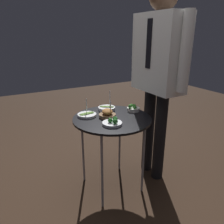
{
  "coord_description": "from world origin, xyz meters",
  "views": [
    {
      "loc": [
        1.51,
        -0.84,
        1.36
      ],
      "look_at": [
        0.0,
        0.0,
        0.74
      ],
      "focal_mm": 35.0,
      "sensor_mm": 36.0,
      "label": 1
    }
  ],
  "objects_px": {
    "bowl_broccoli_near_rim": "(133,109)",
    "bowl_asparagus_center": "(107,108)",
    "bowl_roast_mid_right": "(107,114)",
    "bowl_asparagus_mid_left": "(87,115)",
    "bowl_broccoli_back_left": "(113,123)",
    "serving_cart": "(112,123)",
    "waiter_figure": "(159,63)"
  },
  "relations": [
    {
      "from": "serving_cart",
      "to": "bowl_asparagus_center",
      "type": "distance_m",
      "value": 0.21
    },
    {
      "from": "bowl_broccoli_back_left",
      "to": "bowl_asparagus_mid_left",
      "type": "relative_size",
      "value": 0.96
    },
    {
      "from": "bowl_roast_mid_right",
      "to": "bowl_asparagus_center",
      "type": "height_order",
      "value": "bowl_asparagus_center"
    },
    {
      "from": "bowl_asparagus_center",
      "to": "waiter_figure",
      "type": "distance_m",
      "value": 0.62
    },
    {
      "from": "bowl_roast_mid_right",
      "to": "serving_cart",
      "type": "bearing_deg",
      "value": 49.79
    },
    {
      "from": "serving_cart",
      "to": "bowl_asparagus_mid_left",
      "type": "xyz_separation_m",
      "value": [
        -0.13,
        -0.17,
        0.06
      ]
    },
    {
      "from": "bowl_broccoli_back_left",
      "to": "waiter_figure",
      "type": "relative_size",
      "value": 0.09
    },
    {
      "from": "serving_cart",
      "to": "waiter_figure",
      "type": "bearing_deg",
      "value": 88.34
    },
    {
      "from": "bowl_broccoli_back_left",
      "to": "bowl_asparagus_center",
      "type": "xyz_separation_m",
      "value": [
        -0.33,
        0.12,
        -0.0
      ]
    },
    {
      "from": "serving_cart",
      "to": "bowl_asparagus_mid_left",
      "type": "height_order",
      "value": "bowl_asparagus_mid_left"
    },
    {
      "from": "waiter_figure",
      "to": "bowl_asparagus_mid_left",
      "type": "bearing_deg",
      "value": -103.12
    },
    {
      "from": "bowl_roast_mid_right",
      "to": "bowl_asparagus_mid_left",
      "type": "distance_m",
      "value": 0.18
    },
    {
      "from": "serving_cart",
      "to": "bowl_broccoli_back_left",
      "type": "height_order",
      "value": "bowl_broccoli_back_left"
    },
    {
      "from": "bowl_broccoli_near_rim",
      "to": "bowl_asparagus_mid_left",
      "type": "relative_size",
      "value": 0.72
    },
    {
      "from": "bowl_roast_mid_right",
      "to": "bowl_broccoli_near_rim",
      "type": "distance_m",
      "value": 0.29
    },
    {
      "from": "bowl_asparagus_center",
      "to": "bowl_asparagus_mid_left",
      "type": "bearing_deg",
      "value": -76.1
    },
    {
      "from": "bowl_roast_mid_right",
      "to": "bowl_broccoli_near_rim",
      "type": "bearing_deg",
      "value": 95.74
    },
    {
      "from": "bowl_roast_mid_right",
      "to": "bowl_asparagus_mid_left",
      "type": "xyz_separation_m",
      "value": [
        -0.11,
        -0.14,
        -0.02
      ]
    },
    {
      "from": "serving_cart",
      "to": "waiter_figure",
      "type": "distance_m",
      "value": 0.67
    },
    {
      "from": "bowl_asparagus_mid_left",
      "to": "bowl_broccoli_back_left",
      "type": "bearing_deg",
      "value": 20.04
    },
    {
      "from": "bowl_roast_mid_right",
      "to": "bowl_broccoli_back_left",
      "type": "distance_m",
      "value": 0.17
    },
    {
      "from": "serving_cart",
      "to": "bowl_broccoli_near_rim",
      "type": "xyz_separation_m",
      "value": [
        -0.05,
        0.25,
        0.07
      ]
    },
    {
      "from": "bowl_broccoli_near_rim",
      "to": "bowl_asparagus_mid_left",
      "type": "xyz_separation_m",
      "value": [
        -0.08,
        -0.43,
        -0.01
      ]
    },
    {
      "from": "bowl_broccoli_near_rim",
      "to": "bowl_asparagus_center",
      "type": "bearing_deg",
      "value": -123.47
    },
    {
      "from": "bowl_broccoli_back_left",
      "to": "waiter_figure",
      "type": "xyz_separation_m",
      "value": [
        -0.13,
        0.54,
        0.41
      ]
    },
    {
      "from": "bowl_broccoli_near_rim",
      "to": "waiter_figure",
      "type": "bearing_deg",
      "value": 72.02
    },
    {
      "from": "bowl_broccoli_near_rim",
      "to": "waiter_figure",
      "type": "xyz_separation_m",
      "value": [
        0.07,
        0.21,
        0.41
      ]
    },
    {
      "from": "bowl_asparagus_center",
      "to": "bowl_asparagus_mid_left",
      "type": "height_order",
      "value": "bowl_asparagus_center"
    },
    {
      "from": "bowl_roast_mid_right",
      "to": "bowl_asparagus_mid_left",
      "type": "height_order",
      "value": "bowl_asparagus_mid_left"
    },
    {
      "from": "bowl_roast_mid_right",
      "to": "bowl_asparagus_center",
      "type": "bearing_deg",
      "value": 154.14
    },
    {
      "from": "bowl_broccoli_back_left",
      "to": "bowl_broccoli_near_rim",
      "type": "bearing_deg",
      "value": 120.78
    },
    {
      "from": "bowl_broccoli_back_left",
      "to": "bowl_broccoli_near_rim",
      "type": "xyz_separation_m",
      "value": [
        -0.19,
        0.33,
        0.0
      ]
    }
  ]
}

